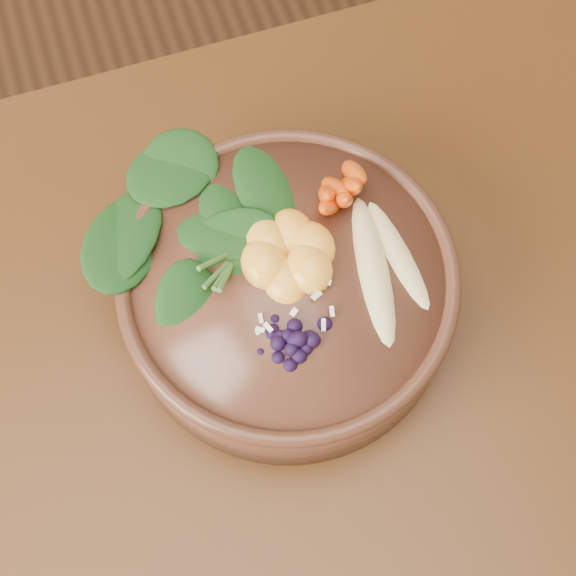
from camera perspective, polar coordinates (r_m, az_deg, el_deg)
name	(u,v)px	position (r m, az deg, el deg)	size (l,w,h in m)	color
stoneware_bowl	(288,293)	(0.63, 0.00, -0.35)	(0.26, 0.26, 0.07)	#512E1E
kale_heap	(228,204)	(0.61, -4.29, 5.95)	(0.17, 0.15, 0.04)	#174013
carrot_cluster	(341,165)	(0.61, 3.78, 8.71)	(0.05, 0.05, 0.07)	#E8450D
banana_halves	(388,255)	(0.60, 7.09, 2.35)	(0.06, 0.14, 0.03)	#E0CC84
mandarin_cluster	(288,247)	(0.60, 0.02, 2.91)	(0.08, 0.08, 0.03)	#FAA32B
blueberry_pile	(299,334)	(0.57, 0.80, -3.26)	(0.12, 0.09, 0.04)	black
coconut_flakes	(293,295)	(0.59, 0.34, -0.49)	(0.08, 0.06, 0.01)	white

